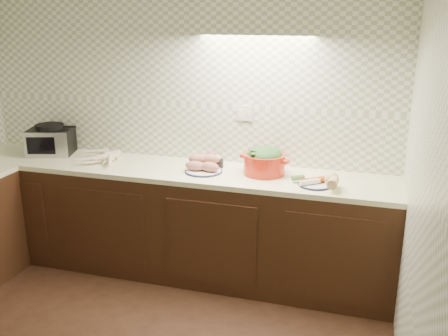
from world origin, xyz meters
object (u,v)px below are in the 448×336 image
(dutch_oven, at_px, (264,161))
(toaster_oven, at_px, (51,140))
(parsnip_pile, at_px, (105,158))
(onion_bowl, at_px, (213,161))
(sweet_potato_plate, at_px, (204,165))
(veg_plate, at_px, (322,181))

(dutch_oven, bearing_deg, toaster_oven, -168.69)
(parsnip_pile, xyz_separation_m, onion_bowl, (0.90, 0.12, 0.02))
(parsnip_pile, bearing_deg, toaster_oven, 171.04)
(parsnip_pile, height_order, onion_bowl, onion_bowl)
(parsnip_pile, relative_size, sweet_potato_plate, 1.51)
(toaster_oven, distance_m, onion_bowl, 1.48)
(parsnip_pile, relative_size, onion_bowl, 2.65)
(sweet_potato_plate, bearing_deg, onion_bowl, 77.42)
(parsnip_pile, xyz_separation_m, veg_plate, (1.79, -0.10, 0.01))
(dutch_oven, xyz_separation_m, veg_plate, (0.45, -0.16, -0.07))
(onion_bowl, bearing_deg, veg_plate, -14.07)
(dutch_oven, bearing_deg, veg_plate, -7.22)
(sweet_potato_plate, bearing_deg, dutch_oven, 9.10)
(parsnip_pile, distance_m, dutch_oven, 1.34)
(toaster_oven, height_order, onion_bowl, toaster_oven)
(toaster_oven, bearing_deg, onion_bowl, -15.06)
(parsnip_pile, distance_m, onion_bowl, 0.91)
(onion_bowl, xyz_separation_m, veg_plate, (0.89, -0.22, -0.01))
(dutch_oven, height_order, veg_plate, dutch_oven)
(toaster_oven, height_order, veg_plate, toaster_oven)
(sweet_potato_plate, bearing_deg, toaster_oven, 175.79)
(onion_bowl, height_order, veg_plate, onion_bowl)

